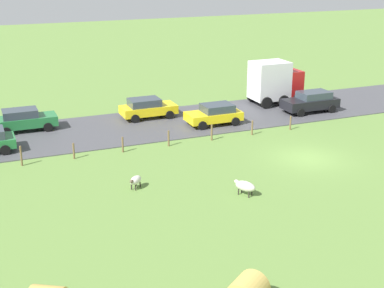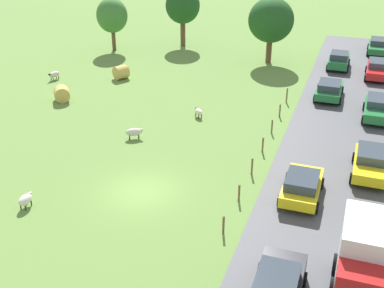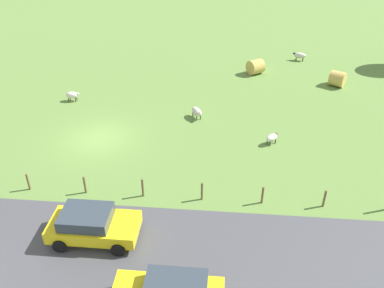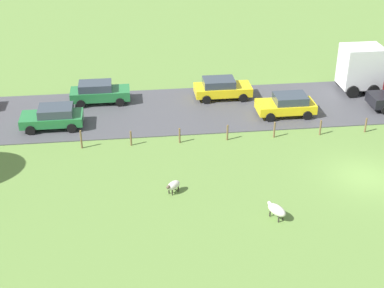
# 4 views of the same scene
# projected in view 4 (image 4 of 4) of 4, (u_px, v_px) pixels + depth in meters

# --- Properties ---
(ground_plane) EXTENTS (160.00, 160.00, 0.00)m
(ground_plane) POSITION_uv_depth(u_px,v_px,m) (365.00, 177.00, 32.85)
(ground_plane) COLOR olive
(road_strip) EXTENTS (8.00, 80.00, 0.06)m
(road_strip) POSITION_uv_depth(u_px,v_px,m) (310.00, 103.00, 42.03)
(road_strip) COLOR #47474C
(road_strip) RESTS_ON ground_plane
(sheep_1) EXTENTS (1.28, 1.05, 0.78)m
(sheep_1) POSITION_uv_depth(u_px,v_px,m) (277.00, 210.00, 29.00)
(sheep_1) COLOR beige
(sheep_1) RESTS_ON ground_plane
(sheep_3) EXTENTS (0.96, 0.97, 0.69)m
(sheep_3) POSITION_uv_depth(u_px,v_px,m) (173.00, 186.00, 31.15)
(sheep_3) COLOR silver
(sheep_3) RESTS_ON ground_plane
(fence_post_0) EXTENTS (0.12, 0.12, 1.03)m
(fence_post_0) POSITION_uv_depth(u_px,v_px,m) (366.00, 125.00, 37.71)
(fence_post_0) COLOR brown
(fence_post_0) RESTS_ON ground_plane
(fence_post_1) EXTENTS (0.12, 0.12, 1.04)m
(fence_post_1) POSITION_uv_depth(u_px,v_px,m) (320.00, 128.00, 37.37)
(fence_post_1) COLOR brown
(fence_post_1) RESTS_ON ground_plane
(fence_post_2) EXTENTS (0.12, 0.12, 1.10)m
(fence_post_2) POSITION_uv_depth(u_px,v_px,m) (274.00, 130.00, 37.02)
(fence_post_2) COLOR brown
(fence_post_2) RESTS_ON ground_plane
(fence_post_3) EXTENTS (0.12, 0.12, 1.07)m
(fence_post_3) POSITION_uv_depth(u_px,v_px,m) (227.00, 132.00, 36.70)
(fence_post_3) COLOR brown
(fence_post_3) RESTS_ON ground_plane
(fence_post_4) EXTENTS (0.12, 0.12, 1.03)m
(fence_post_4) POSITION_uv_depth(u_px,v_px,m) (180.00, 135.00, 36.38)
(fence_post_4) COLOR brown
(fence_post_4) RESTS_ON ground_plane
(fence_post_5) EXTENTS (0.12, 0.12, 1.02)m
(fence_post_5) POSITION_uv_depth(u_px,v_px,m) (131.00, 138.00, 36.05)
(fence_post_5) COLOR brown
(fence_post_5) RESTS_ON ground_plane
(fence_post_6) EXTENTS (0.12, 0.12, 1.24)m
(fence_post_6) POSITION_uv_depth(u_px,v_px,m) (81.00, 139.00, 35.66)
(fence_post_6) COLOR brown
(fence_post_6) RESTS_ON ground_plane
(truck_0) EXTENTS (2.64, 4.15, 3.60)m
(truck_0) POSITION_uv_depth(u_px,v_px,m) (367.00, 68.00, 43.24)
(truck_0) COLOR #B21919
(truck_0) RESTS_ON road_strip
(car_0) EXTENTS (2.02, 4.35, 1.58)m
(car_0) POSITION_uv_depth(u_px,v_px,m) (99.00, 92.00, 41.78)
(car_0) COLOR #237238
(car_0) RESTS_ON road_strip
(car_2) EXTENTS (2.15, 4.25, 1.52)m
(car_2) POSITION_uv_depth(u_px,v_px,m) (222.00, 88.00, 42.56)
(car_2) COLOR yellow
(car_2) RESTS_ON road_strip
(car_4) EXTENTS (2.18, 4.07, 1.50)m
(car_4) POSITION_uv_depth(u_px,v_px,m) (287.00, 104.00, 39.89)
(car_4) COLOR yellow
(car_4) RESTS_ON road_strip
(car_5) EXTENTS (2.20, 4.13, 1.48)m
(car_5) POSITION_uv_depth(u_px,v_px,m) (53.00, 117.00, 38.13)
(car_5) COLOR #237238
(car_5) RESTS_ON road_strip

